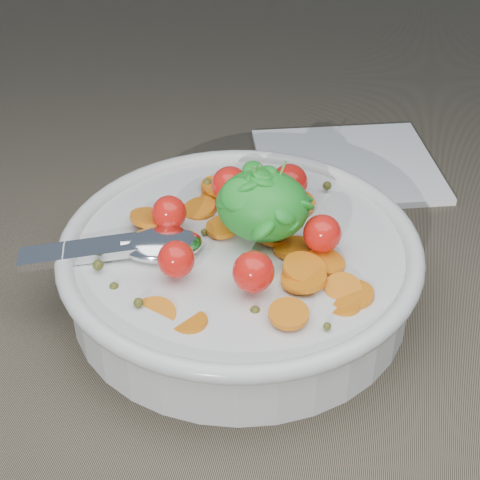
# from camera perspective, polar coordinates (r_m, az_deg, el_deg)

# --- Properties ---
(ground) EXTENTS (6.00, 6.00, 0.00)m
(ground) POSITION_cam_1_polar(r_m,az_deg,el_deg) (0.56, -1.03, -5.32)
(ground) COLOR brown
(ground) RESTS_ON ground
(bowl) EXTENTS (0.29, 0.27, 0.11)m
(bowl) POSITION_cam_1_polar(r_m,az_deg,el_deg) (0.55, 0.02, -1.84)
(bowl) COLOR silver
(bowl) RESTS_ON ground
(napkin) EXTENTS (0.21, 0.19, 0.01)m
(napkin) POSITION_cam_1_polar(r_m,az_deg,el_deg) (0.73, 8.28, 5.75)
(napkin) COLOR white
(napkin) RESTS_ON ground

